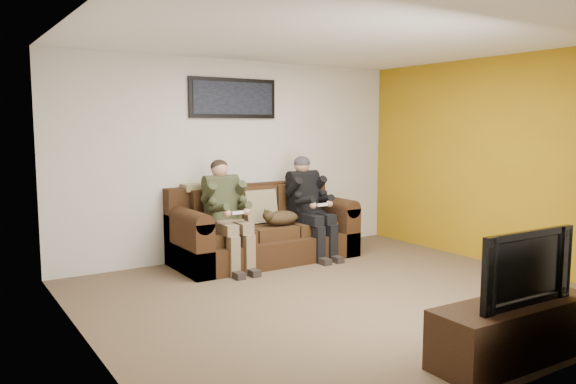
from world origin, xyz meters
TOP-DOWN VIEW (x-y plane):
  - floor at (0.00, 0.00)m, footprint 5.00×5.00m
  - ceiling at (0.00, 0.00)m, footprint 5.00×5.00m
  - wall_back at (0.00, 2.25)m, footprint 5.00×0.00m
  - wall_front at (0.00, -2.25)m, footprint 5.00×0.00m
  - wall_left at (-2.50, 0.00)m, footprint 0.00×4.50m
  - wall_right at (2.50, 0.00)m, footprint 0.00×4.50m
  - accent_wall_right at (2.49, 0.00)m, footprint 0.00×4.50m
  - sofa at (0.13, 1.83)m, footprint 2.37×1.02m
  - throw_pillow at (0.13, 1.88)m, footprint 0.45×0.22m
  - throw_blanket at (-0.59, 2.13)m, footprint 0.48×0.24m
  - person_left at (-0.49, 1.64)m, footprint 0.51×0.87m
  - person_right at (0.74, 1.64)m, footprint 0.51×0.86m
  - cat at (0.25, 1.57)m, footprint 0.66×0.26m
  - framed_poster at (-0.07, 2.22)m, footprint 1.25×0.05m
  - tv_stand at (0.10, -1.95)m, footprint 1.42×0.49m
  - television at (0.10, -1.95)m, footprint 0.96×0.15m

SIDE VIEW (x-z plane):
  - floor at x=0.00m, z-range 0.00..0.00m
  - tv_stand at x=0.10m, z-range 0.00..0.44m
  - sofa at x=0.13m, z-range -0.12..0.85m
  - cat at x=0.25m, z-range 0.45..0.69m
  - throw_pillow at x=0.13m, z-range 0.46..0.91m
  - television at x=0.10m, z-range 0.44..1.00m
  - person_left at x=-0.49m, z-range 0.09..1.42m
  - person_right at x=0.74m, z-range 0.09..1.43m
  - throw_blanket at x=-0.59m, z-range 0.92..1.01m
  - wall_back at x=0.00m, z-range -1.20..3.80m
  - wall_front at x=0.00m, z-range -1.20..3.80m
  - wall_left at x=-2.50m, z-range -0.95..3.55m
  - wall_right at x=2.50m, z-range -0.95..3.55m
  - accent_wall_right at x=2.49m, z-range -0.95..3.55m
  - framed_poster at x=-0.07m, z-range 1.84..2.36m
  - ceiling at x=0.00m, z-range 2.60..2.60m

